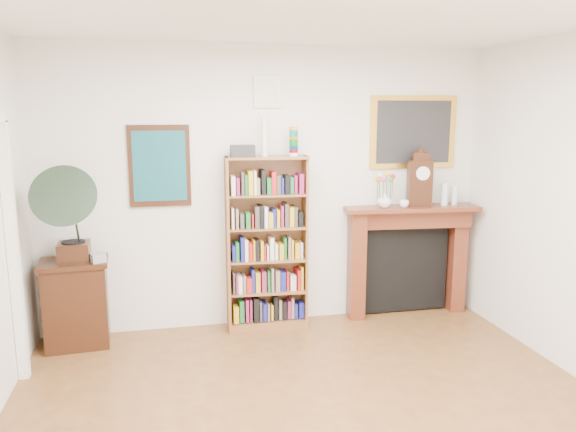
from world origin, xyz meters
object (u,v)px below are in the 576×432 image
Objects in this scene: gramophone at (68,209)px; fireplace at (407,250)px; side_cabinet at (76,303)px; cd_stack at (98,258)px; bottle_left at (445,194)px; mantel_clock at (420,180)px; flower_vase at (385,200)px; bookshelf at (267,234)px; teacup at (404,204)px; bottle_right at (454,195)px.

fireplace is at bearing 2.52° from gramophone.
gramophone reaches higher than side_cabinet.
cd_stack is 0.50× the size of bottle_left.
mantel_clock reaches higher than side_cabinet.
flower_vase reaches higher than cd_stack.
fireplace is 0.76m from mantel_clock.
bookshelf is at bearing 179.26° from bottle_left.
fireplace reaches higher than side_cabinet.
cd_stack is 3.51m from bottle_left.
gramophone is 9.18× the size of teacup.
fireplace is at bearing 166.82° from bottle_left.
bottle_right is at bearing -0.11° from flower_vase.
side_cabinet is 3.35m from teacup.
cd_stack is at bearing -176.54° from flower_vase.
fireplace is 5.96× the size of bottle_left.
bottle_left is at bearing 7.38° from mantel_clock.
bottle_left reaches higher than teacup.
cd_stack is at bearing -177.50° from bottle_left.
bottle_right is (0.79, -0.00, 0.02)m from flower_vase.
bottle_left is at bearing -8.36° from fireplace.
mantel_clock is at bearing 3.02° from cd_stack.
bottle_right is (3.82, 0.21, -0.04)m from gramophone.
teacup is at bearing -155.00° from mantel_clock.
flower_vase is at bearing -162.98° from fireplace.
bottle_right is (0.59, 0.05, 0.06)m from teacup.
cd_stack is (0.22, 0.04, -0.47)m from gramophone.
cd_stack is 2.86m from flower_vase.
fireplace is (1.53, 0.06, -0.27)m from bookshelf.
flower_vase is 0.21m from teacup.
fireplace is at bearing 4.32° from cd_stack.
bookshelf is 10.00× the size of bottle_right.
teacup reaches higher than side_cabinet.
bookshelf is at bearing -1.67° from side_cabinet.
flower_vase is (-0.30, -0.07, 0.56)m from fireplace.
bottle_left is at bearing -172.20° from bottle_right.
cd_stack is 1.23× the size of teacup.
flower_vase reaches higher than fireplace.
fireplace is 2.56× the size of mantel_clock.
mantel_clock is (3.42, 0.21, 0.13)m from gramophone.
teacup is at bearing -176.40° from bottle_left.
bookshelf reaches higher than flower_vase.
bookshelf is 1.91m from side_cabinet.
mantel_clock is at bearing -2.90° from side_cabinet.
bottle_right is (0.48, -0.07, 0.59)m from fireplace.
bottle_right is at bearing -3.02° from side_cabinet.
cd_stack is at bearing -177.67° from teacup.
mantel_clock is at bearing 1.30° from gramophone.
bottle_left reaches higher than bottle_right.
bookshelf is at bearing -172.95° from fireplace.
teacup is at bearing -3.66° from side_cabinet.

